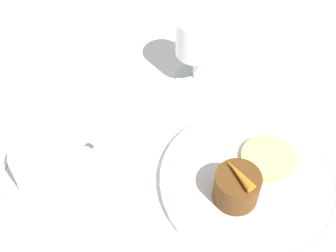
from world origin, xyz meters
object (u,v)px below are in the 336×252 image
at_px(dinner_plate, 250,181).
at_px(coffee_cup, 49,162).
at_px(wine_glass, 197,40).
at_px(fork, 132,223).
at_px(dessert_cake, 237,187).

height_order(dinner_plate, coffee_cup, coffee_cup).
xyz_separation_m(dinner_plate, wine_glass, (0.03, 0.22, 0.07)).
bearing_deg(fork, coffee_cup, 120.74).
bearing_deg(dinner_plate, coffee_cup, 151.08).
bearing_deg(coffee_cup, dessert_cake, -35.69).
bearing_deg(wine_glass, coffee_cup, -162.66).
distance_m(dinner_plate, fork, 0.17).
distance_m(wine_glass, fork, 0.30).
xyz_separation_m(fork, dessert_cake, (0.14, -0.03, 0.03)).
height_order(coffee_cup, fork, coffee_cup).
bearing_deg(dessert_cake, wine_glass, 73.48).
height_order(dinner_plate, dessert_cake, dessert_cake).
relative_size(dinner_plate, dessert_cake, 4.15).
height_order(wine_glass, fork, wine_glass).
bearing_deg(dessert_cake, coffee_cup, 144.31).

